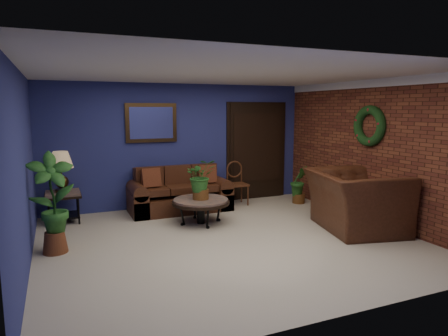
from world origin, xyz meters
name	(u,v)px	position (x,y,z in m)	size (l,w,h in m)	color
floor	(229,240)	(0.00, 0.00, 0.00)	(5.50, 5.50, 0.00)	beige
wall_back	(180,145)	(0.00, 2.50, 1.25)	(5.50, 0.04, 2.50)	navy
wall_left	(23,171)	(-2.75, 0.00, 1.25)	(0.04, 5.00, 2.50)	navy
wall_right_brick	(373,152)	(2.75, 0.00, 1.25)	(0.04, 5.00, 2.50)	brown
ceiling	(229,74)	(0.00, 0.00, 2.50)	(5.50, 5.00, 0.02)	silver
crown_molding	(375,83)	(2.72, 0.00, 2.43)	(0.03, 5.00, 0.14)	white
wall_mirror	(151,123)	(-0.60, 2.46, 1.72)	(1.02, 0.06, 0.77)	#463017
closet_door	(256,152)	(1.75, 2.47, 1.05)	(1.44, 0.06, 2.18)	black
wreath	(369,126)	(2.69, 0.05, 1.70)	(0.72, 0.72, 0.16)	black
sofa	(179,196)	(-0.17, 2.07, 0.29)	(1.95, 0.84, 0.88)	#492315
coffee_table	(201,202)	(-0.08, 1.04, 0.38)	(1.01, 1.01, 0.43)	#4C4642
end_table	(63,199)	(-2.30, 2.05, 0.42)	(0.60, 0.60, 0.55)	#4C4642
table_lamp	(61,167)	(-2.30, 2.05, 1.00)	(0.41, 0.41, 0.69)	#463017
side_chair	(236,180)	(1.10, 2.12, 0.51)	(0.39, 0.39, 0.91)	#542E18
armchair	(355,201)	(2.15, -0.30, 0.49)	(1.50, 1.31, 0.97)	#492315
coffee_plant	(201,177)	(-0.08, 1.04, 0.82)	(0.55, 0.48, 0.70)	brown
floor_plant	(299,184)	(2.35, 1.66, 0.42)	(0.41, 0.35, 0.81)	brown
tall_plant	(52,199)	(-2.45, 0.47, 0.76)	(0.67, 0.51, 1.42)	brown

